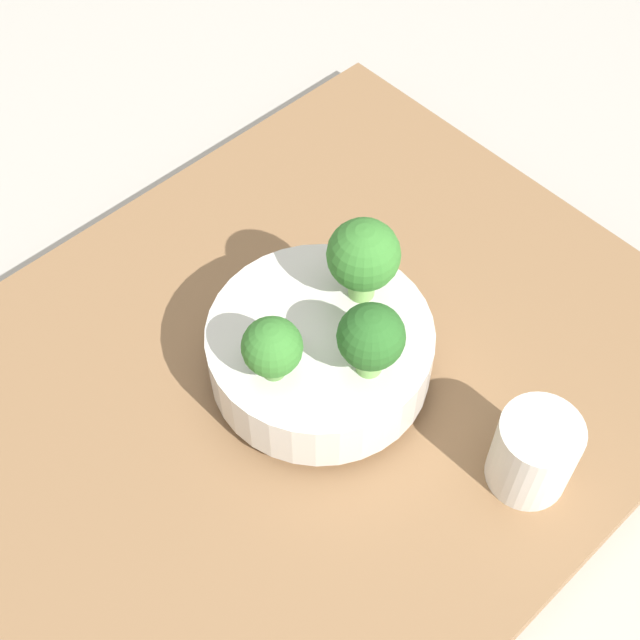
# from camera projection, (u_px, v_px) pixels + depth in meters

# --- Properties ---
(ground_plane) EXTENTS (6.00, 6.00, 0.00)m
(ground_plane) POSITION_uv_depth(u_px,v_px,m) (288.00, 405.00, 0.94)
(ground_plane) COLOR #ADA89E
(table) EXTENTS (0.84, 0.64, 0.04)m
(table) POSITION_uv_depth(u_px,v_px,m) (287.00, 397.00, 0.93)
(table) COLOR olive
(table) RESTS_ON ground_plane
(bowl) EXTENTS (0.22, 0.22, 0.08)m
(bowl) POSITION_uv_depth(u_px,v_px,m) (320.00, 351.00, 0.89)
(bowl) COLOR silver
(bowl) RESTS_ON table
(broccoli_floret_back) EXTENTS (0.06, 0.06, 0.08)m
(broccoli_floret_back) POSITION_uv_depth(u_px,v_px,m) (371.00, 338.00, 0.80)
(broccoli_floret_back) COLOR #7AB256
(broccoli_floret_back) RESTS_ON bowl
(broccoli_floret_left) EXTENTS (0.07, 0.07, 0.09)m
(broccoli_floret_left) POSITION_uv_depth(u_px,v_px,m) (363.00, 256.00, 0.84)
(broccoli_floret_left) COLOR #7AB256
(broccoli_floret_left) RESTS_ON bowl
(broccoli_floret_right) EXTENTS (0.06, 0.06, 0.07)m
(broccoli_floret_right) POSITION_uv_depth(u_px,v_px,m) (272.00, 348.00, 0.80)
(broccoli_floret_right) COLOR #609347
(broccoli_floret_right) RESTS_ON bowl
(cup) EXTENTS (0.08, 0.08, 0.09)m
(cup) POSITION_uv_depth(u_px,v_px,m) (534.00, 453.00, 0.82)
(cup) COLOR silver
(cup) RESTS_ON table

